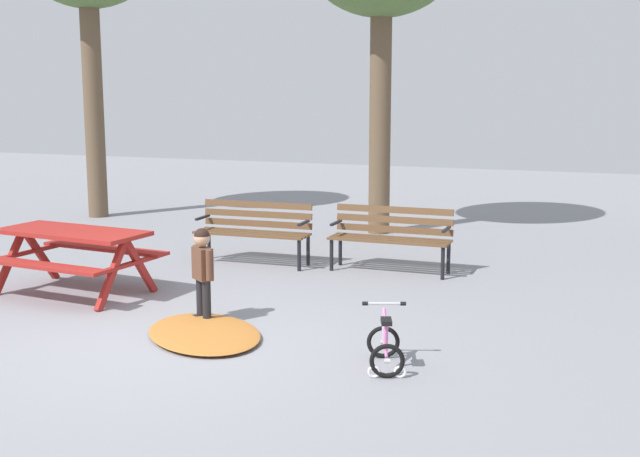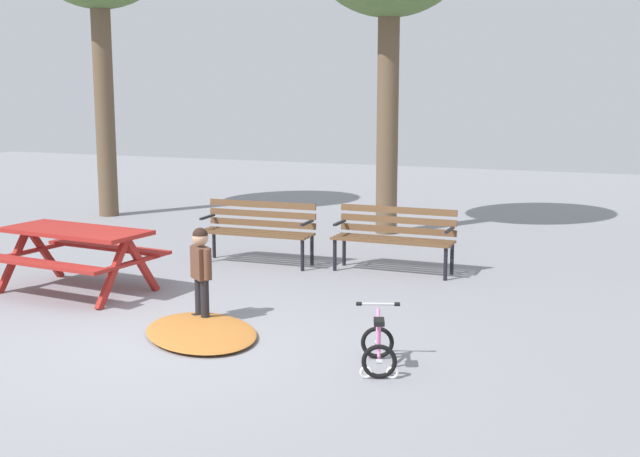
% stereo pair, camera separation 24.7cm
% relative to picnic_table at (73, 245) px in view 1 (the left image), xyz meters
% --- Properties ---
extents(ground, '(36.00, 36.00, 0.00)m').
position_rel_picnic_table_xyz_m(ground, '(1.95, -1.40, -0.59)').
color(ground, gray).
extents(picnic_table, '(1.93, 1.52, 0.79)m').
position_rel_picnic_table_xyz_m(picnic_table, '(0.00, 0.00, 0.00)').
color(picnic_table, maroon).
rests_on(picnic_table, ground).
extents(park_bench_far_left, '(1.61, 0.51, 0.85)m').
position_rel_picnic_table_xyz_m(park_bench_far_left, '(1.29, 2.28, -0.08)').
color(park_bench_far_left, brown).
rests_on(park_bench_far_left, ground).
extents(park_bench_left, '(1.60, 0.46, 0.85)m').
position_rel_picnic_table_xyz_m(park_bench_left, '(3.19, 2.47, -0.08)').
color(park_bench_left, brown).
rests_on(park_bench_left, ground).
extents(child_standing, '(0.32, 0.28, 0.99)m').
position_rel_picnic_table_xyz_m(child_standing, '(2.01, -0.53, -0.01)').
color(child_standing, black).
rests_on(child_standing, ground).
extents(kids_bicycle, '(0.51, 0.63, 0.54)m').
position_rel_picnic_table_xyz_m(kids_bicycle, '(4.17, -1.24, -0.39)').
color(kids_bicycle, black).
rests_on(kids_bicycle, ground).
extents(leaf_pile, '(1.80, 1.79, 0.07)m').
position_rel_picnic_table_xyz_m(leaf_pile, '(2.25, -0.98, -0.56)').
color(leaf_pile, '#B26B2D').
rests_on(leaf_pile, ground).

